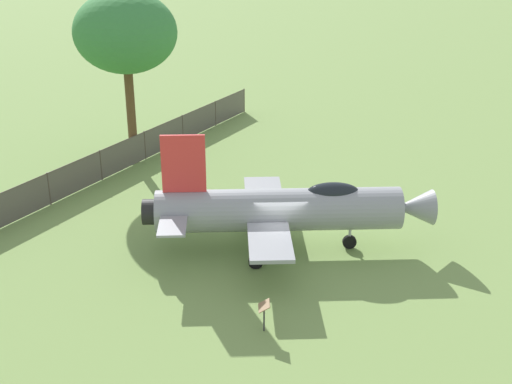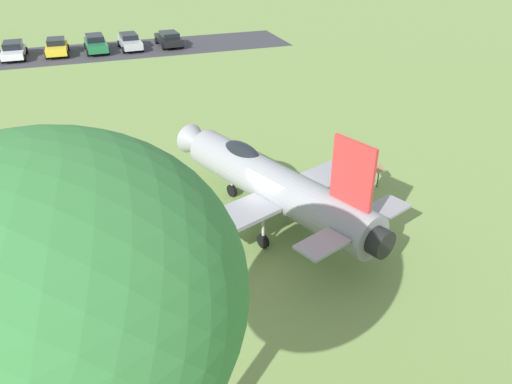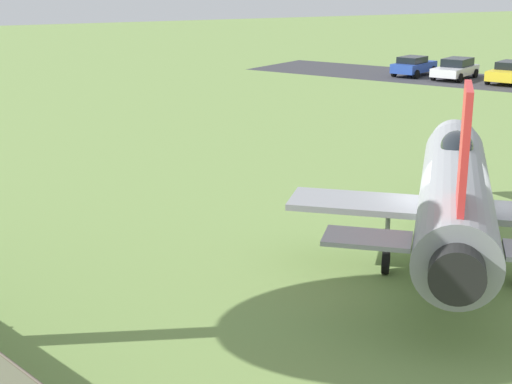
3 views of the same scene
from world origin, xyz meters
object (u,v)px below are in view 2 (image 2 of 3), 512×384
parked_car_black (169,39)px  parked_car_green (96,43)px  shade_tree (47,299)px  parked_car_silver (130,41)px  parked_car_yellow (57,47)px  info_plaque (379,172)px  display_jet (270,181)px  parked_car_white (13,50)px

parked_car_black → parked_car_green: parked_car_green is taller
shade_tree → parked_car_silver: size_ratio=2.00×
parked_car_black → parked_car_yellow: parked_car_black is taller
parked_car_silver → info_plaque: bearing=11.0°
display_jet → info_plaque: bearing=-102.2°
parked_car_silver → parked_car_white: 10.71m
info_plaque → shade_tree: bearing=-108.6°
display_jet → parked_car_green: size_ratio=2.21×
display_jet → parked_car_silver: (-18.49, 28.64, -1.15)m
parked_car_yellow → parked_car_white: size_ratio=0.94×
info_plaque → display_jet: bearing=-141.7°
info_plaque → parked_car_white: 38.09m
info_plaque → parked_car_white: size_ratio=0.23×
display_jet → info_plaque: (4.85, 3.83, -1.06)m
info_plaque → parked_car_yellow: 36.33m
parked_car_black → parked_car_green: bearing=84.3°
info_plaque → parked_car_yellow: parked_car_yellow is taller
shade_tree → parked_car_white: bearing=125.8°
parked_car_silver → parked_car_yellow: 6.89m
display_jet → info_plaque: display_jet is taller
parked_car_silver → parked_car_green: size_ratio=0.96×
parked_car_yellow → parked_car_silver: bearing=91.5°
parked_car_green → parked_car_yellow: size_ratio=1.06×
info_plaque → parked_car_silver: size_ratio=0.24×
parked_car_green → shade_tree: bearing=-5.2°
display_jet → info_plaque: 6.27m
parked_car_white → shade_tree: bearing=6.6°
shade_tree → info_plaque: (5.90, 17.50, -6.47)m
shade_tree → parked_car_green: (-20.30, 40.71, -6.53)m
display_jet → parked_car_silver: 34.11m
info_plaque → parked_car_black: (-19.86, 26.59, -0.08)m
shade_tree → parked_car_green: 45.96m
shade_tree → parked_car_white: size_ratio=1.92×
parked_car_yellow → parked_car_white: bearing=-88.8°
parked_car_black → parked_car_yellow: size_ratio=1.01×
parked_car_yellow → parked_car_white: 3.81m
display_jet → parked_car_black: bearing=-24.2°
parked_car_yellow → parked_car_white: parked_car_yellow is taller
parked_car_yellow → parked_car_green: bearing=91.6°
parked_car_silver → parked_car_black: bearing=84.8°
parked_car_white → parked_car_yellow: bearing=89.8°
parked_car_yellow → display_jet: bearing=16.2°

